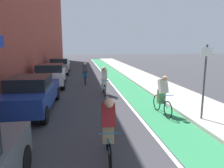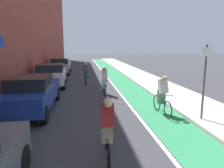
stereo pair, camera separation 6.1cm
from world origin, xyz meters
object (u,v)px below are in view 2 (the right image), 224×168
object	(u,v)px
cyclist_trailing	(104,80)
cyclist_far	(86,73)
parked_sedan_blue	(32,93)
cyclist_lead	(107,128)
cyclist_mid	(162,94)
parked_sedan_white	(51,75)
parked_sedan_silver	(61,66)
street_sign_post	(205,76)

from	to	relation	value
cyclist_trailing	cyclist_far	xyz separation A→B (m)	(-1.00, 3.58, -0.04)
parked_sedan_blue	cyclist_far	xyz separation A→B (m)	(2.39, 6.09, 0.02)
cyclist_lead	cyclist_mid	world-z (taller)	cyclist_mid
cyclist_lead	cyclist_trailing	bearing A→B (deg)	84.39
parked_sedan_white	parked_sedan_silver	bearing A→B (deg)	90.01
parked_sedan_silver	cyclist_lead	world-z (taller)	cyclist_lead
cyclist_mid	parked_sedan_white	bearing A→B (deg)	127.32
parked_sedan_blue	parked_sedan_silver	xyz separation A→B (m)	(0.00, 12.40, 0.00)
cyclist_trailing	cyclist_far	bearing A→B (deg)	105.67
street_sign_post	parked_sedan_white	bearing A→B (deg)	128.36
cyclist_trailing	street_sign_post	size ratio (longest dim) A/B	0.65
parked_sedan_blue	parked_sedan_white	distance (m)	5.77
cyclist_far	street_sign_post	distance (m)	9.41
parked_sedan_white	cyclist_mid	bearing A→B (deg)	-52.68
cyclist_mid	parked_sedan_silver	bearing A→B (deg)	111.41
parked_sedan_white	cyclist_mid	distance (m)	8.82
parked_sedan_blue	cyclist_mid	xyz separation A→B (m)	(5.35, -1.24, 0.07)
parked_sedan_silver	street_sign_post	size ratio (longest dim) A/B	1.75
cyclist_mid	cyclist_far	size ratio (longest dim) A/B	1.01
cyclist_lead	cyclist_trailing	world-z (taller)	cyclist_trailing
parked_sedan_silver	street_sign_post	bearing A→B (deg)	-66.44
parked_sedan_blue	street_sign_post	size ratio (longest dim) A/B	1.69
parked_sedan_blue	parked_sedan_silver	size ratio (longest dim) A/B	0.97
parked_sedan_blue	cyclist_mid	bearing A→B (deg)	-13.07
parked_sedan_silver	cyclist_mid	size ratio (longest dim) A/B	2.70
cyclist_mid	street_sign_post	world-z (taller)	street_sign_post
cyclist_far	cyclist_trailing	bearing A→B (deg)	-74.33
parked_sedan_blue	cyclist_lead	world-z (taller)	cyclist_lead
parked_sedan_silver	cyclist_mid	bearing A→B (deg)	-68.59
cyclist_trailing	street_sign_post	bearing A→B (deg)	-58.05
cyclist_mid	cyclist_trailing	world-z (taller)	cyclist_trailing
cyclist_mid	cyclist_trailing	size ratio (longest dim) A/B	0.99
cyclist_lead	cyclist_mid	bearing A→B (deg)	49.81
parked_sedan_blue	parked_sedan_silver	bearing A→B (deg)	89.99
parked_sedan_silver	street_sign_post	world-z (taller)	street_sign_post
parked_sedan_blue	cyclist_far	distance (m)	6.55
parked_sedan_white	parked_sedan_silver	size ratio (longest dim) A/B	0.94
cyclist_lead	parked_sedan_white	bearing A→B (deg)	105.02
cyclist_mid	street_sign_post	bearing A→B (deg)	-45.75
cyclist_lead	cyclist_far	distance (m)	10.46
parked_sedan_silver	cyclist_mid	world-z (taller)	cyclist_mid
parked_sedan_white	cyclist_lead	size ratio (longest dim) A/B	2.60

